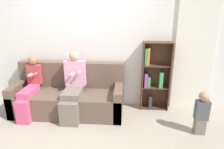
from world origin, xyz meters
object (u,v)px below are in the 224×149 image
object	(u,v)px
child_seated	(29,88)
bookshelf	(154,76)
adult_seated	(73,85)
couch	(69,96)
toddler_standing	(202,112)

from	to	relation	value
child_seated	bookshelf	xyz separation A→B (m)	(2.35, 0.47, 0.14)
adult_seated	child_seated	bearing A→B (deg)	-177.80
couch	toddler_standing	world-z (taller)	couch
child_seated	couch	bearing A→B (deg)	14.02
toddler_standing	child_seated	bearing A→B (deg)	172.48
couch	adult_seated	size ratio (longest dim) A/B	1.73
couch	child_seated	distance (m)	0.75
couch	bookshelf	distance (m)	1.73
couch	toddler_standing	distance (m)	2.39
toddler_standing	bookshelf	distance (m)	1.13
couch	adult_seated	xyz separation A→B (m)	(0.14, -0.14, 0.30)
toddler_standing	bookshelf	world-z (taller)	bookshelf
adult_seated	toddler_standing	distance (m)	2.24
adult_seated	bookshelf	distance (m)	1.58
child_seated	bookshelf	distance (m)	2.40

